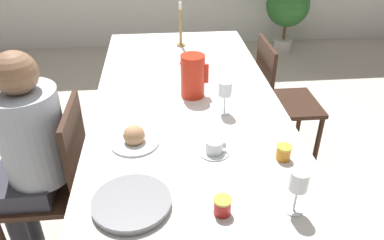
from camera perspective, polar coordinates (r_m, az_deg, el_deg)
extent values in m
plane|color=beige|center=(2.54, -0.72, -12.01)|extent=(20.00, 20.00, 0.00)
cube|color=silver|center=(2.09, -0.86, 3.20)|extent=(1.00, 2.19, 0.03)
cylinder|color=brown|center=(3.20, -10.31, 5.52)|extent=(0.07, 0.07, 0.74)
cylinder|color=brown|center=(3.23, 5.53, 6.24)|extent=(0.07, 0.07, 0.74)
cylinder|color=#331E14|center=(2.42, -23.82, -10.97)|extent=(0.04, 0.04, 0.44)
cylinder|color=#331E14|center=(2.33, -15.03, -10.97)|extent=(0.04, 0.04, 0.44)
cube|color=#331E14|center=(2.09, -21.66, -9.65)|extent=(0.42, 0.42, 0.03)
cube|color=#331E14|center=(1.89, -17.32, -4.21)|extent=(0.03, 0.39, 0.44)
cylinder|color=#331E14|center=(3.08, 16.08, 0.44)|extent=(0.04, 0.04, 0.44)
cylinder|color=#331E14|center=(2.80, 18.56, -3.48)|extent=(0.04, 0.04, 0.44)
cylinder|color=#331E14|center=(2.97, 9.40, 0.10)|extent=(0.04, 0.04, 0.44)
cylinder|color=#331E14|center=(2.67, 11.24, -4.04)|extent=(0.04, 0.04, 0.44)
cube|color=#331E14|center=(2.75, 14.45, 2.43)|extent=(0.42, 0.42, 0.03)
cube|color=#331E14|center=(2.59, 10.98, 6.82)|extent=(0.03, 0.39, 0.44)
cylinder|color=#33333D|center=(2.21, -24.83, -15.60)|extent=(0.09, 0.09, 0.47)
cylinder|color=#33333D|center=(2.32, -23.74, -12.74)|extent=(0.09, 0.09, 0.47)
cube|color=#33333D|center=(2.06, -23.98, -8.69)|extent=(0.30, 0.34, 0.11)
cylinder|color=#9EA8B7|center=(1.87, -23.19, -2.22)|extent=(0.30, 0.30, 0.46)
sphere|color=brown|center=(1.73, -25.36, 6.49)|extent=(0.19, 0.19, 0.19)
cylinder|color=brown|center=(2.03, -25.08, 3.68)|extent=(0.25, 0.06, 0.20)
cylinder|color=red|center=(2.04, 0.10, 6.72)|extent=(0.13, 0.13, 0.24)
cube|color=red|center=(2.05, 2.24, 7.11)|extent=(0.02, 0.02, 0.11)
cone|color=red|center=(2.00, -1.42, 9.13)|extent=(0.04, 0.04, 0.04)
cylinder|color=white|center=(1.93, 4.91, 1.18)|extent=(0.06, 0.06, 0.00)
cylinder|color=white|center=(1.91, 4.98, 2.50)|extent=(0.01, 0.01, 0.10)
cylinder|color=white|center=(1.87, 5.10, 4.80)|extent=(0.07, 0.07, 0.07)
cylinder|color=white|center=(1.43, 15.19, -13.12)|extent=(0.06, 0.06, 0.00)
cylinder|color=white|center=(1.39, 15.49, -11.59)|extent=(0.01, 0.01, 0.10)
cylinder|color=white|center=(1.33, 16.02, -8.84)|extent=(0.07, 0.07, 0.08)
cylinder|color=red|center=(1.34, 15.92, -9.39)|extent=(0.06, 0.06, 0.04)
cylinder|color=silver|center=(1.64, 3.36, -4.87)|extent=(0.13, 0.13, 0.01)
cylinder|color=silver|center=(1.63, 3.40, -3.98)|extent=(0.08, 0.08, 0.06)
cube|color=silver|center=(1.63, 5.02, -3.80)|extent=(0.01, 0.01, 0.03)
cylinder|color=gray|center=(1.41, -9.16, -12.56)|extent=(0.28, 0.28, 0.02)
cylinder|color=gray|center=(1.40, -9.22, -12.12)|extent=(0.29, 0.29, 0.01)
cylinder|color=silver|center=(1.72, -8.71, -3.36)|extent=(0.22, 0.22, 0.01)
sphere|color=tan|center=(1.70, -8.81, -2.32)|extent=(0.10, 0.10, 0.10)
cylinder|color=#A81E1E|center=(1.35, 4.65, -12.94)|extent=(0.06, 0.06, 0.07)
cylinder|color=gold|center=(1.33, 4.70, -12.06)|extent=(0.07, 0.07, 0.01)
cylinder|color=#C67A1E|center=(1.64, 13.78, -4.83)|extent=(0.06, 0.06, 0.07)
cylinder|color=gold|center=(1.62, 13.91, -4.01)|extent=(0.07, 0.07, 0.01)
cylinder|color=olive|center=(2.81, -1.71, 11.36)|extent=(0.06, 0.06, 0.01)
cylinder|color=olive|center=(2.76, -1.75, 13.97)|extent=(0.02, 0.02, 0.25)
cylinder|color=beige|center=(2.72, -1.81, 17.02)|extent=(0.02, 0.02, 0.05)
cylinder|color=beige|center=(4.94, 13.63, 11.01)|extent=(0.22, 0.22, 0.16)
cylinder|color=brown|center=(4.89, 13.91, 13.01)|extent=(0.04, 0.04, 0.21)
sphere|color=#2D6B2D|center=(4.80, 14.41, 16.63)|extent=(0.51, 0.51, 0.51)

